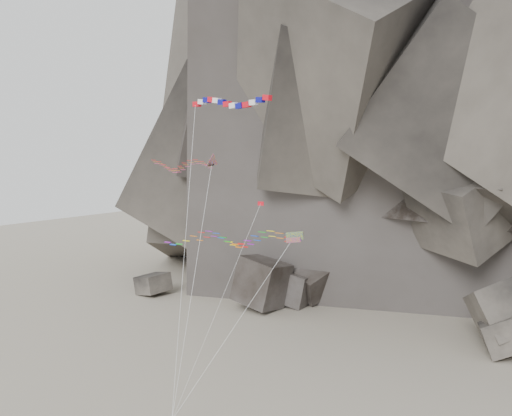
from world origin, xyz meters
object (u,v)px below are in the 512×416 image
Objects in this scene: banner_kite at (228,104)px; pennant_kite at (242,249)px; parafoil_kite at (223,238)px; delta_kite at (178,165)px.

pennant_kite is at bearing -31.01° from banner_kite.
delta_kite is at bearing 152.30° from parafoil_kite.
banner_kite reaches higher than delta_kite.
pennant_kite is at bearing -1.61° from delta_kite.
pennant_kite is (3.64, -1.65, -0.34)m from parafoil_kite.
pennant_kite is (9.27, -1.76, -6.85)m from delta_kite.
delta_kite is 11.66m from pennant_kite.
banner_kite reaches higher than parafoil_kite.
banner_kite is 1.74× the size of parafoil_kite.
parafoil_kite is at bearing -88.88° from banner_kite.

